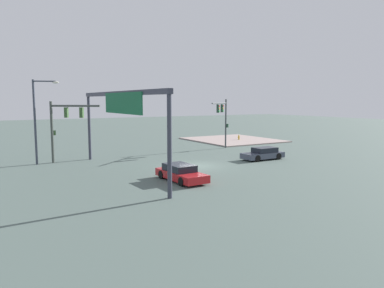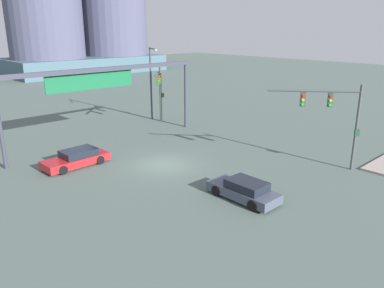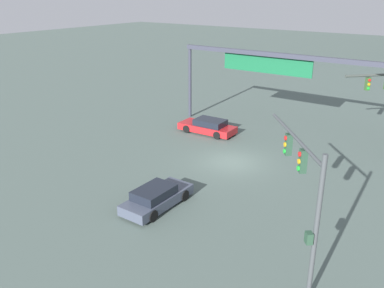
% 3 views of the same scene
% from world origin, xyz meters
% --- Properties ---
extents(ground_plane, '(189.16, 189.16, 0.00)m').
position_xyz_m(ground_plane, '(0.00, 0.00, 0.00)').
color(ground_plane, '#4E5E58').
extents(sidewalk_corner, '(12.74, 11.38, 0.15)m').
position_xyz_m(sidewalk_corner, '(15.94, -16.09, 0.07)').
color(sidewalk_corner, '#A18D87').
rests_on(sidewalk_corner, ground).
extents(traffic_signal_near_corner, '(4.18, 5.13, 6.05)m').
position_xyz_m(traffic_signal_near_corner, '(8.15, -8.68, 4.21)').
color(traffic_signal_near_corner, '#3D4245').
rests_on(traffic_signal_near_corner, ground).
extents(traffic_signal_opposite_side, '(3.88, 3.79, 5.82)m').
position_xyz_m(traffic_signal_opposite_side, '(7.63, 9.94, 3.94)').
color(traffic_signal_opposite_side, '#3D443F').
rests_on(traffic_signal_opposite_side, ground).
extents(streetlamp_curved_arm, '(1.03, 2.26, 7.79)m').
position_xyz_m(streetlamp_curved_arm, '(8.20, 12.00, 4.52)').
color(streetlamp_curved_arm, '#363B49').
rests_on(streetlamp_curved_arm, ground).
extents(overhead_sign_gantry, '(17.87, 0.43, 6.63)m').
position_xyz_m(overhead_sign_gantry, '(-0.32, 7.22, 5.49)').
color(overhead_sign_gantry, '#343644').
rests_on(overhead_sign_gantry, ground).
extents(sedan_car_approaching, '(1.86, 4.42, 1.21)m').
position_xyz_m(sedan_car_approaching, '(-0.19, -7.77, 0.57)').
color(sedan_car_approaching, '#404757').
rests_on(sedan_car_approaching, ground).
extents(sedan_car_waiting_far, '(4.80, 2.11, 1.21)m').
position_xyz_m(sedan_car_waiting_far, '(-4.73, 4.19, 0.58)').
color(sedan_car_waiting_far, red).
rests_on(sedan_car_waiting_far, ground).
extents(fire_hydrant_on_curb, '(0.33, 0.22, 0.71)m').
position_xyz_m(fire_hydrant_on_curb, '(15.14, -16.58, 0.49)').
color(fire_hydrant_on_curb, gold).
rests_on(fire_hydrant_on_curb, sidewalk_corner).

